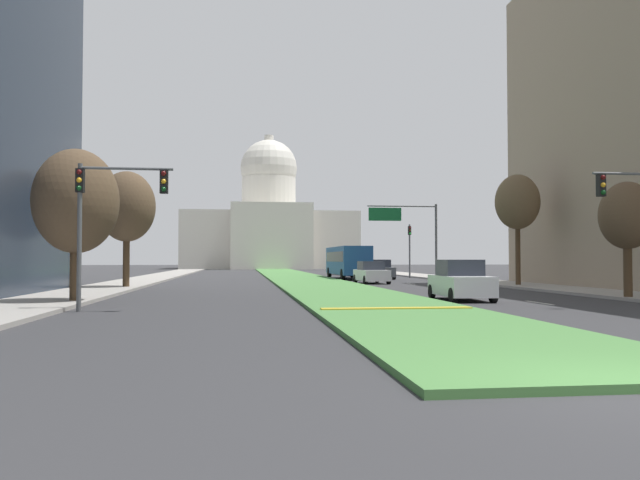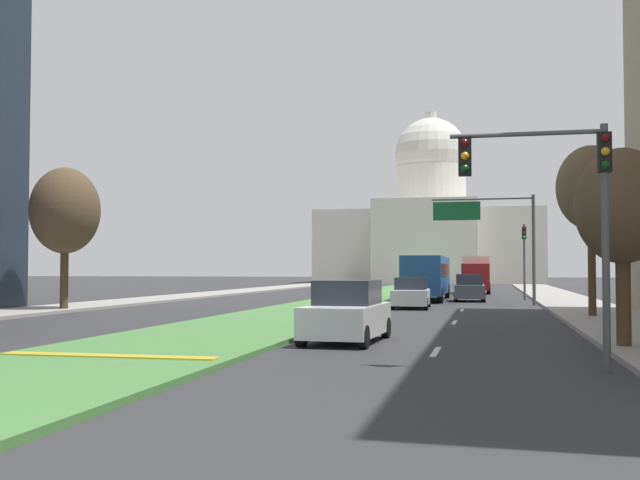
# 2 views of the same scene
# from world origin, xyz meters

# --- Properties ---
(ground_plane) EXTENTS (260.00, 260.00, 0.00)m
(ground_plane) POSITION_xyz_m (0.00, 57.09, 0.00)
(ground_plane) COLOR #333335
(grass_median) EXTENTS (5.83, 102.76, 0.14)m
(grass_median) POSITION_xyz_m (0.00, 51.38, 0.07)
(grass_median) COLOR #4C8442
(grass_median) RESTS_ON ground_plane
(median_curb_nose) EXTENTS (5.24, 0.50, 0.04)m
(median_curb_nose) POSITION_xyz_m (0.00, 12.95, 0.16)
(median_curb_nose) COLOR gold
(median_curb_nose) RESTS_ON grass_median
(lane_dashes_right) EXTENTS (0.16, 63.95, 0.01)m
(lane_dashes_right) POSITION_xyz_m (7.17, 50.76, 0.00)
(lane_dashes_right) COLOR silver
(lane_dashes_right) RESTS_ON ground_plane
(sidewalk_left) EXTENTS (4.00, 102.76, 0.15)m
(sidewalk_left) POSITION_xyz_m (-13.42, 45.67, 0.07)
(sidewalk_left) COLOR #9E9991
(sidewalk_left) RESTS_ON ground_plane
(sidewalk_right) EXTENTS (4.00, 102.76, 0.15)m
(sidewalk_right) POSITION_xyz_m (13.42, 45.67, 0.07)
(sidewalk_right) COLOR #9E9991
(sidewalk_right) RESTS_ON ground_plane
(capitol_building) EXTENTS (32.61, 25.41, 26.18)m
(capitol_building) POSITION_xyz_m (0.00, 113.35, 7.97)
(capitol_building) COLOR silver
(capitol_building) RESTS_ON ground_plane
(traffic_light_near_left) EXTENTS (3.34, 0.35, 5.20)m
(traffic_light_near_left) POSITION_xyz_m (-10.08, 14.68, 3.80)
(traffic_light_near_left) COLOR #515456
(traffic_light_near_left) RESTS_ON ground_plane
(traffic_light_far_right) EXTENTS (0.28, 0.35, 5.20)m
(traffic_light_far_right) POSITION_xyz_m (10.92, 50.85, 3.31)
(traffic_light_far_right) COLOR #515456
(traffic_light_far_right) RESTS_ON ground_plane
(overhead_guide_sign) EXTENTS (6.03, 0.20, 6.50)m
(overhead_guide_sign) POSITION_xyz_m (8.84, 43.16, 4.67)
(overhead_guide_sign) COLOR #515456
(overhead_guide_sign) RESTS_ON ground_plane
(street_tree_left_near) EXTENTS (3.45, 3.45, 6.39)m
(street_tree_left_near) POSITION_xyz_m (-12.07, 18.69, 4.20)
(street_tree_left_near) COLOR #4C3823
(street_tree_left_near) RESTS_ON ground_plane
(street_tree_right_near) EXTENTS (2.44, 2.44, 5.34)m
(street_tree_right_near) POSITION_xyz_m (11.96, 18.10, 3.76)
(street_tree_right_near) COLOR #4C3823
(street_tree_right_near) RESTS_ON ground_plane
(street_tree_left_mid) EXTENTS (3.48, 3.48, 7.26)m
(street_tree_left_mid) POSITION_xyz_m (-12.32, 31.52, 5.04)
(street_tree_left_mid) COLOR #4C3823
(street_tree_left_mid) RESTS_ON ground_plane
(street_tree_right_mid) EXTENTS (2.91, 2.91, 7.44)m
(street_tree_right_mid) POSITION_xyz_m (12.83, 31.16, 5.57)
(street_tree_right_mid) COLOR #4C3823
(street_tree_right_mid) RESTS_ON ground_plane
(sedan_lead_stopped) EXTENTS (2.14, 4.35, 1.82)m
(sedan_lead_stopped) POSITION_xyz_m (4.45, 18.93, 0.84)
(sedan_lead_stopped) COLOR silver
(sedan_lead_stopped) RESTS_ON ground_plane
(sedan_midblock) EXTENTS (2.11, 4.25, 1.67)m
(sedan_midblock) POSITION_xyz_m (4.43, 38.11, 0.79)
(sedan_midblock) COLOR silver
(sedan_midblock) RESTS_ON ground_plane
(sedan_distant) EXTENTS (2.10, 4.21, 1.78)m
(sedan_distant) POSITION_xyz_m (7.28, 47.90, 0.83)
(sedan_distant) COLOR #4C5156
(sedan_distant) RESTS_ON ground_plane
(sedan_far_horizon) EXTENTS (2.19, 4.56, 1.62)m
(sedan_far_horizon) POSITION_xyz_m (7.16, 57.77, 0.77)
(sedan_far_horizon) COLOR navy
(sedan_far_horizon) RESTS_ON ground_plane
(box_truck_delivery) EXTENTS (2.40, 6.40, 3.20)m
(box_truck_delivery) POSITION_xyz_m (7.46, 64.10, 1.68)
(box_truck_delivery) COLOR maroon
(box_truck_delivery) RESTS_ON ground_plane
(city_bus) EXTENTS (2.62, 11.00, 2.95)m
(city_bus) POSITION_xyz_m (4.44, 48.75, 1.77)
(city_bus) COLOR #1E4C8C
(city_bus) RESTS_ON ground_plane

